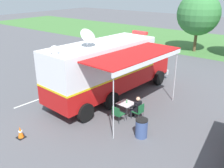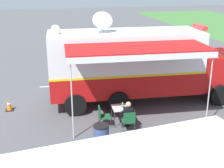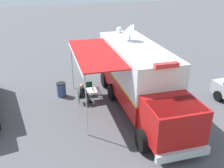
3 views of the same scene
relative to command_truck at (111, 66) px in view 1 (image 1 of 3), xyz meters
name	(u,v)px [view 1 (image 1 of 3)]	position (x,y,z in m)	size (l,w,h in m)	color
ground_plane	(102,99)	(-0.08, -0.74, -1.94)	(100.00, 100.00, 0.00)	#515156
grass_verge	(211,44)	(-0.08, 19.45, -1.94)	(80.00, 14.00, 0.01)	#427538
lot_stripe	(49,96)	(-3.09, -2.46, -1.94)	(0.12, 4.80, 0.01)	silver
command_truck	(111,66)	(0.00, 0.00, 0.00)	(5.21, 9.62, 4.53)	#B71414
folding_table	(126,104)	(2.26, -1.53, -1.27)	(0.85, 0.85, 0.73)	silver
water_bottle	(127,101)	(2.30, -1.50, -1.11)	(0.07, 0.07, 0.22)	#3F9959
folding_chair_at_table	(139,110)	(3.06, -1.45, -1.43)	(0.51, 0.51, 0.87)	#19562D
folding_chair_beside_table	(117,113)	(2.33, -2.38, -1.43)	(0.51, 0.51, 0.87)	#19562D
seated_responder	(136,107)	(2.87, -1.44, -1.29)	(0.68, 0.58, 1.25)	black
trash_bin	(141,128)	(4.02, -2.77, -1.49)	(0.57, 0.57, 0.91)	#384C7F
traffic_cone	(20,132)	(-0.27, -6.28, -1.66)	(0.36, 0.36, 0.58)	black
car_behind_truck	(72,59)	(-5.87, 2.19, -1.06)	(2.05, 4.22, 1.76)	#B2B5BA
tree_far_left	(199,14)	(-0.29, 14.67, 1.93)	(4.35, 4.35, 6.06)	brown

